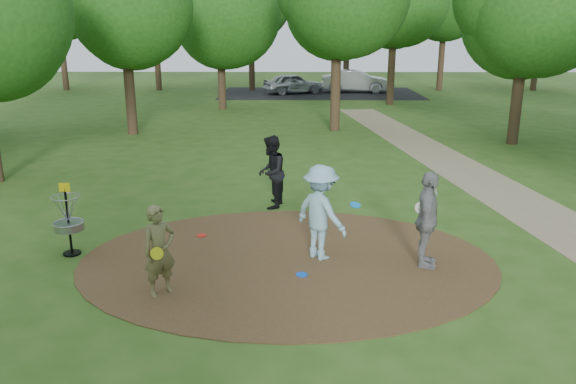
{
  "coord_description": "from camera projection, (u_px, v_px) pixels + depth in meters",
  "views": [
    {
      "loc": [
        0.12,
        -10.52,
        4.55
      ],
      "look_at": [
        0.0,
        1.2,
        1.1
      ],
      "focal_mm": 35.0,
      "sensor_mm": 36.0,
      "label": 1
    }
  ],
  "objects": [
    {
      "name": "ground",
      "position": [
        287.0,
        261.0,
        11.37
      ],
      "size": [
        100.0,
        100.0,
        0.0
      ],
      "primitive_type": "plane",
      "color": "#2D5119",
      "rests_on": "ground"
    },
    {
      "name": "dirt_clearing",
      "position": [
        287.0,
        260.0,
        11.37
      ],
      "size": [
        8.4,
        8.4,
        0.02
      ],
      "primitive_type": "cylinder",
      "color": "#47301C",
      "rests_on": "ground"
    },
    {
      "name": "footpath",
      "position": [
        564.0,
        228.0,
        13.23
      ],
      "size": [
        7.55,
        39.89,
        0.01
      ],
      "primitive_type": "cube",
      "rotation": [
        0.0,
        0.0,
        0.14
      ],
      "color": "#8C7A5B",
      "rests_on": "ground"
    },
    {
      "name": "parking_lot",
      "position": [
        320.0,
        93.0,
        40.13
      ],
      "size": [
        14.0,
        8.0,
        0.01
      ],
      "primitive_type": "cube",
      "color": "black",
      "rests_on": "ground"
    },
    {
      "name": "player_observer_with_disc",
      "position": [
        159.0,
        251.0,
        9.74
      ],
      "size": [
        0.71,
        0.68,
        1.64
      ],
      "color": "brown",
      "rests_on": "ground"
    },
    {
      "name": "player_throwing_with_disc",
      "position": [
        321.0,
        213.0,
        11.25
      ],
      "size": [
        1.53,
        1.42,
        1.95
      ],
      "color": "#85B7C6",
      "rests_on": "ground"
    },
    {
      "name": "player_walking_with_disc",
      "position": [
        271.0,
        172.0,
        14.5
      ],
      "size": [
        0.86,
        1.03,
        1.9
      ],
      "color": "black",
      "rests_on": "ground"
    },
    {
      "name": "player_waiting_with_disc",
      "position": [
        427.0,
        220.0,
        10.84
      ],
      "size": [
        0.73,
        1.21,
        1.93
      ],
      "color": "gray",
      "rests_on": "ground"
    },
    {
      "name": "disc_ground_blue",
      "position": [
        302.0,
        275.0,
        10.67
      ],
      "size": [
        0.22,
        0.22,
        0.02
      ],
      "primitive_type": "cylinder",
      "color": "blue",
      "rests_on": "dirt_clearing"
    },
    {
      "name": "disc_ground_red",
      "position": [
        202.0,
        235.0,
        12.66
      ],
      "size": [
        0.22,
        0.22,
        0.02
      ],
      "primitive_type": "cylinder",
      "color": "red",
      "rests_on": "dirt_clearing"
    },
    {
      "name": "car_left",
      "position": [
        293.0,
        84.0,
        39.63
      ],
      "size": [
        4.53,
        3.13,
        1.43
      ],
      "primitive_type": "imported",
      "rotation": [
        0.0,
        0.0,
        1.95
      ],
      "color": "#AEB1B6",
      "rests_on": "ground"
    },
    {
      "name": "car_right",
      "position": [
        356.0,
        81.0,
        40.4
      ],
      "size": [
        4.97,
        1.93,
        1.61
      ],
      "primitive_type": "imported",
      "rotation": [
        0.0,
        0.0,
        1.52
      ],
      "color": "#A5A6AD",
      "rests_on": "ground"
    },
    {
      "name": "disc_golf_basket",
      "position": [
        68.0,
        214.0,
        11.46
      ],
      "size": [
        0.63,
        0.63,
        1.54
      ],
      "color": "black",
      "rests_on": "ground"
    },
    {
      "name": "tree_ring",
      "position": [
        364.0,
        7.0,
        18.08
      ],
      "size": [
        37.86,
        45.29,
        8.77
      ],
      "color": "#332316",
      "rests_on": "ground"
    }
  ]
}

